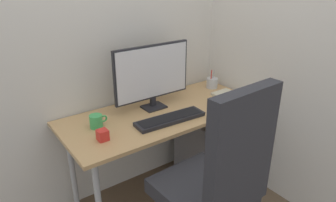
{
  "coord_description": "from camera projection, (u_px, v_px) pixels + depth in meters",
  "views": [
    {
      "loc": [
        -1.11,
        -1.59,
        1.61
      ],
      "look_at": [
        -0.01,
        -0.06,
        0.81
      ],
      "focal_mm": 33.12,
      "sensor_mm": 36.0,
      "label": 1
    }
  ],
  "objects": [
    {
      "name": "office_chair",
      "position": [
        217.0,
        180.0,
        1.61
      ],
      "size": [
        0.61,
        0.64,
        1.15
      ],
      "color": "black",
      "rests_on": "ground_plane"
    },
    {
      "name": "ground_plane",
      "position": [
        164.0,
        193.0,
        2.42
      ],
      "size": [
        8.0,
        8.0,
        0.0
      ],
      "primitive_type": "plane",
      "color": "brown"
    },
    {
      "name": "keyboard",
      "position": [
        170.0,
        119.0,
        2.0
      ],
      "size": [
        0.48,
        0.16,
        0.03
      ],
      "color": "black",
      "rests_on": "desk"
    },
    {
      "name": "desk_clamp_accessory",
      "position": [
        103.0,
        135.0,
        1.77
      ],
      "size": [
        0.06,
        0.06,
        0.06
      ],
      "primitive_type": "cube",
      "color": "red",
      "rests_on": "desk"
    },
    {
      "name": "wall_back",
      "position": [
        135.0,
        3.0,
        2.12
      ],
      "size": [
        2.77,
        0.04,
        2.8
      ],
      "primitive_type": "cube",
      "color": "silver",
      "rests_on": "ground_plane"
    },
    {
      "name": "coffee_mug",
      "position": [
        96.0,
        121.0,
        1.91
      ],
      "size": [
        0.11,
        0.08,
        0.08
      ],
      "color": "#3FAD59",
      "rests_on": "desk"
    },
    {
      "name": "monitor",
      "position": [
        152.0,
        74.0,
        2.11
      ],
      "size": [
        0.58,
        0.13,
        0.45
      ],
      "color": "black",
      "rests_on": "desk"
    },
    {
      "name": "filing_cabinet",
      "position": [
        209.0,
        148.0,
        2.53
      ],
      "size": [
        0.36,
        0.47,
        0.54
      ],
      "color": "slate",
      "rests_on": "ground_plane"
    },
    {
      "name": "pen_holder",
      "position": [
        212.0,
        83.0,
        2.55
      ],
      "size": [
        0.09,
        0.09,
        0.16
      ],
      "color": "silver",
      "rests_on": "desk"
    },
    {
      "name": "wall_side_right",
      "position": [
        267.0,
        3.0,
        2.12
      ],
      "size": [
        0.04,
        1.97,
        2.8
      ],
      "primitive_type": "cube",
      "color": "silver",
      "rests_on": "ground_plane"
    },
    {
      "name": "notebook",
      "position": [
        229.0,
        96.0,
        2.38
      ],
      "size": [
        0.18,
        0.23,
        0.02
      ],
      "primitive_type": "cube",
      "rotation": [
        0.0,
        0.0,
        0.03
      ],
      "color": "beige",
      "rests_on": "desk"
    },
    {
      "name": "desk",
      "position": [
        164.0,
        120.0,
        2.17
      ],
      "size": [
        1.4,
        0.61,
        0.71
      ],
      "color": "tan",
      "rests_on": "ground_plane"
    },
    {
      "name": "mouse",
      "position": [
        214.0,
        104.0,
        2.22
      ],
      "size": [
        0.06,
        0.1,
        0.04
      ],
      "primitive_type": "ellipsoid",
      "rotation": [
        0.0,
        0.0,
        0.01
      ],
      "color": "black",
      "rests_on": "desk"
    }
  ]
}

